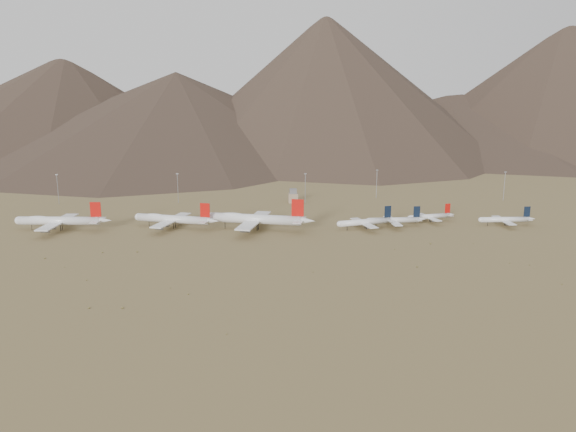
{
  "coord_description": "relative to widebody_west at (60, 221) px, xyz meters",
  "views": [
    {
      "loc": [
        1.06,
        -354.77,
        92.7
      ],
      "look_at": [
        20.92,
        30.0,
        7.94
      ],
      "focal_mm": 35.0,
      "sensor_mm": 36.0,
      "label": 1
    }
  ],
  "objects": [
    {
      "name": "ground",
      "position": [
        136.35,
        -28.09,
        -6.88
      ],
      "size": [
        3000.0,
        3000.0,
        0.0
      ],
      "primitive_type": "plane",
      "color": "olive",
      "rests_on": "ground"
    },
    {
      "name": "mountain_ridge",
      "position": [
        136.35,
        871.91,
        143.12
      ],
      "size": [
        4400.0,
        1000.0,
        300.0
      ],
      "color": "#453429",
      "rests_on": "ground"
    },
    {
      "name": "widebody_west",
      "position": [
        0.0,
        0.0,
        0.0
      ],
      "size": [
        67.23,
        51.86,
        19.97
      ],
      "rotation": [
        0.0,
        0.0,
        -0.08
      ],
      "color": "white",
      "rests_on": "ground"
    },
    {
      "name": "widebody_centre",
      "position": [
        76.92,
        2.87,
        -0.37
      ],
      "size": [
        61.57,
        48.9,
        18.91
      ],
      "rotation": [
        0.0,
        0.0,
        -0.31
      ],
      "color": "white",
      "rests_on": "ground"
    },
    {
      "name": "widebody_east",
      "position": [
        134.98,
        -5.89,
        0.96
      ],
      "size": [
        74.91,
        59.13,
        22.75
      ],
      "rotation": [
        0.0,
        0.0,
        -0.26
      ],
      "color": "white",
      "rests_on": "ground"
    },
    {
      "name": "narrowbody_a",
      "position": [
        211.5,
        -6.15,
        -1.96
      ],
      "size": [
        44.86,
        33.17,
        15.16
      ],
      "rotation": [
        0.0,
        0.0,
        0.27
      ],
      "color": "white",
      "rests_on": "ground"
    },
    {
      "name": "narrowbody_b",
      "position": [
        233.1,
        -0.48,
        -2.24
      ],
      "size": [
        43.43,
        31.13,
        14.32
      ],
      "rotation": [
        0.0,
        0.0,
        0.04
      ],
      "color": "white",
      "rests_on": "ground"
    },
    {
      "name": "narrowbody_c",
      "position": [
        262.57,
        12.31,
        -2.71
      ],
      "size": [
        38.24,
        28.21,
        12.88
      ],
      "rotation": [
        0.0,
        0.0,
        0.25
      ],
      "color": "white",
      "rests_on": "ground"
    },
    {
      "name": "narrowbody_d",
      "position": [
        312.83,
        -1.76,
        -2.43
      ],
      "size": [
        41.58,
        29.64,
        13.72
      ],
      "rotation": [
        0.0,
        0.0,
        0.0
      ],
      "color": "white",
      "rests_on": "ground"
    },
    {
      "name": "control_tower",
      "position": [
        166.35,
        91.91,
        -1.57
      ],
      "size": [
        8.0,
        8.0,
        12.0
      ],
      "color": "gray",
      "rests_on": "ground"
    },
    {
      "name": "mast_far_west",
      "position": [
        -33.43,
        95.5,
        7.32
      ],
      "size": [
        2.0,
        0.6,
        25.7
      ],
      "color": "gray",
      "rests_on": "ground"
    },
    {
      "name": "mast_west",
      "position": [
        67.5,
        95.58,
        7.32
      ],
      "size": [
        2.0,
        0.6,
        25.7
      ],
      "color": "gray",
      "rests_on": "ground"
    },
    {
      "name": "mast_centre",
      "position": [
        176.68,
        90.09,
        7.32
      ],
      "size": [
        2.0,
        0.6,
        25.7
      ],
      "color": "gray",
      "rests_on": "ground"
    },
    {
      "name": "mast_east",
      "position": [
        242.52,
        109.59,
        7.32
      ],
      "size": [
        2.0,
        0.6,
        25.7
      ],
      "color": "gray",
      "rests_on": "ground"
    },
    {
      "name": "mast_far_east",
      "position": [
        351.68,
        91.6,
        7.32
      ],
      "size": [
        2.0,
        0.6,
        25.7
      ],
      "color": "gray",
      "rests_on": "ground"
    },
    {
      "name": "desert_scrub",
      "position": [
        139.89,
        -98.39,
        -6.57
      ],
      "size": [
        438.94,
        129.51,
        0.87
      ],
      "color": "olive",
      "rests_on": "ground"
    }
  ]
}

